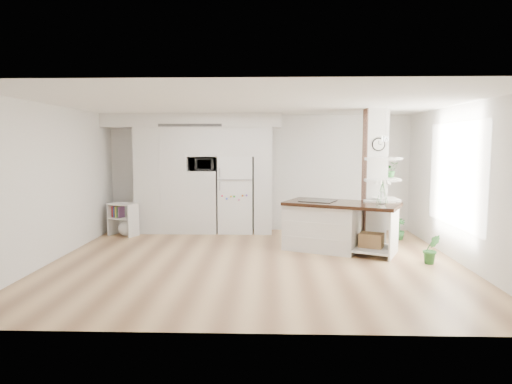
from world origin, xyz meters
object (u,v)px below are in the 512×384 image
bookshelf (124,222)px  refrigerator (236,194)px  kitchen_island (329,225)px  floor_plant_a (431,249)px

bookshelf → refrigerator: bearing=35.4°
refrigerator → kitchen_island: 2.61m
bookshelf → kitchen_island: bearing=8.1°
refrigerator → kitchen_island: bearing=-42.0°
kitchen_island → floor_plant_a: bearing=-7.4°
kitchen_island → floor_plant_a: 1.90m
bookshelf → floor_plant_a: (5.97, -2.21, -0.06)m
refrigerator → kitchen_island: (1.92, -1.73, -0.39)m
kitchen_island → bookshelf: size_ratio=3.18×
refrigerator → floor_plant_a: bearing=-37.7°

